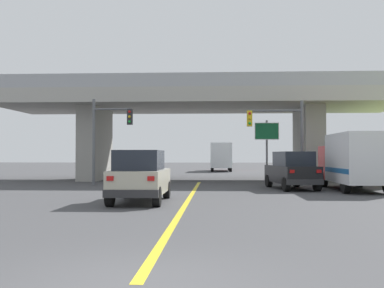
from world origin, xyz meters
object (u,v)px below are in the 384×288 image
at_px(traffic_signal_nearside, 282,131).
at_px(highway_sign, 267,137).
at_px(suv_lead, 140,176).
at_px(suv_crossing, 292,170).
at_px(semi_truck_distant, 221,157).
at_px(box_truck, 355,160).
at_px(traffic_signal_farside, 107,131).

xyz_separation_m(traffic_signal_nearside, highway_sign, (-0.55, 3.49, -0.24)).
relative_size(suv_lead, suv_crossing, 0.96).
xyz_separation_m(suv_lead, semi_truck_distant, (3.51, 35.46, 0.65)).
bearing_deg(traffic_signal_nearside, box_truck, -51.61).
bearing_deg(suv_crossing, suv_lead, -142.68).
relative_size(box_truck, traffic_signal_farside, 1.28).
distance_m(box_truck, highway_sign, 8.49).
height_order(traffic_signal_farside, semi_truck_distant, traffic_signal_farside).
relative_size(traffic_signal_nearside, highway_sign, 1.23).
bearing_deg(box_truck, traffic_signal_nearside, 128.39).
height_order(traffic_signal_nearside, semi_truck_distant, traffic_signal_nearside).
relative_size(suv_lead, traffic_signal_nearside, 0.86).
relative_size(highway_sign, semi_truck_distant, 0.59).
distance_m(suv_crossing, traffic_signal_farside, 11.34).
bearing_deg(suv_crossing, traffic_signal_nearside, 82.31).
bearing_deg(traffic_signal_nearside, semi_truck_distant, 97.86).
distance_m(box_truck, traffic_signal_nearside, 5.39).
distance_m(suv_crossing, semi_truck_distant, 28.31).
distance_m(traffic_signal_farside, highway_sign, 10.81).
bearing_deg(box_truck, suv_lead, -146.91).
bearing_deg(traffic_signal_farside, suv_lead, -70.04).
height_order(box_truck, semi_truck_distant, semi_truck_distant).
relative_size(traffic_signal_nearside, traffic_signal_farside, 0.98).
distance_m(suv_lead, suv_crossing, 10.18).
xyz_separation_m(suv_crossing, semi_truck_distant, (-3.51, 28.08, 0.65)).
relative_size(box_truck, highway_sign, 1.60).
height_order(box_truck, traffic_signal_farside, traffic_signal_farside).
bearing_deg(highway_sign, suv_crossing, -84.64).
height_order(suv_crossing, traffic_signal_nearside, traffic_signal_nearside).
bearing_deg(suv_lead, highway_sign, 65.56).
bearing_deg(box_truck, semi_truck_distant, 102.86).
distance_m(box_truck, traffic_signal_farside, 14.40).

